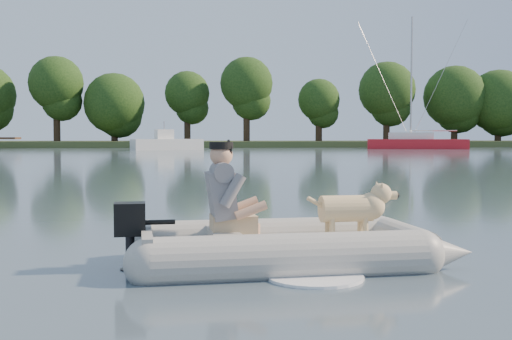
{
  "coord_description": "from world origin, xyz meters",
  "views": [
    {
      "loc": [
        -0.86,
        -5.93,
        1.2
      ],
      "look_at": [
        -0.16,
        2.37,
        0.75
      ],
      "focal_mm": 45.0,
      "sensor_mm": 36.0,
      "label": 1
    }
  ],
  "objects": [
    {
      "name": "water",
      "position": [
        0.0,
        0.0,
        0.0
      ],
      "size": [
        160.0,
        160.0,
        0.0
      ],
      "primitive_type": "plane",
      "color": "slate",
      "rests_on": "ground"
    },
    {
      "name": "shore_bank",
      "position": [
        0.0,
        62.0,
        0.25
      ],
      "size": [
        160.0,
        12.0,
        0.7
      ],
      "primitive_type": "cube",
      "color": "#47512D",
      "rests_on": "water"
    },
    {
      "name": "treeline",
      "position": [
        9.72,
        61.06,
        5.37
      ],
      "size": [
        93.4,
        7.35,
        9.27
      ],
      "color": "#332316",
      "rests_on": "shore_bank"
    },
    {
      "name": "dog",
      "position": [
        0.51,
        0.07,
        0.46
      ],
      "size": [
        0.85,
        0.37,
        0.55
      ],
      "primitive_type": null,
      "rotation": [
        0.0,
        0.0,
        0.1
      ],
      "color": "tan",
      "rests_on": "dinghy"
    },
    {
      "name": "sailboat",
      "position": [
        18.05,
        49.65,
        0.52
      ],
      "size": [
        8.99,
        4.49,
        11.86
      ],
      "rotation": [
        0.0,
        0.0,
        -0.23
      ],
      "color": "red",
      "rests_on": "water"
    },
    {
      "name": "motorboat",
      "position": [
        -3.74,
        46.76,
        1.12
      ],
      "size": [
        6.25,
        4.02,
        2.47
      ],
      "primitive_type": null,
      "rotation": [
        0.0,
        0.0,
        0.33
      ],
      "color": "white",
      "rests_on": "water"
    },
    {
      "name": "man",
      "position": [
        -0.67,
        -0.05,
        0.68
      ],
      "size": [
        0.69,
        0.61,
        0.95
      ],
      "primitive_type": null,
      "rotation": [
        0.0,
        0.0,
        0.1
      ],
      "color": "slate",
      "rests_on": "dinghy"
    },
    {
      "name": "outboard_motor",
      "position": [
        -1.51,
        -0.18,
        0.27
      ],
      "size": [
        0.39,
        0.29,
        0.69
      ],
      "primitive_type": null,
      "rotation": [
        0.0,
        0.0,
        0.1
      ],
      "color": "black",
      "rests_on": "dinghy"
    },
    {
      "name": "dinghy",
      "position": [
        -0.05,
        -0.03,
        0.52
      ],
      "size": [
        4.34,
        3.12,
        1.23
      ],
      "primitive_type": null,
      "rotation": [
        0.0,
        0.0,
        0.1
      ],
      "color": "#979692",
      "rests_on": "water"
    }
  ]
}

